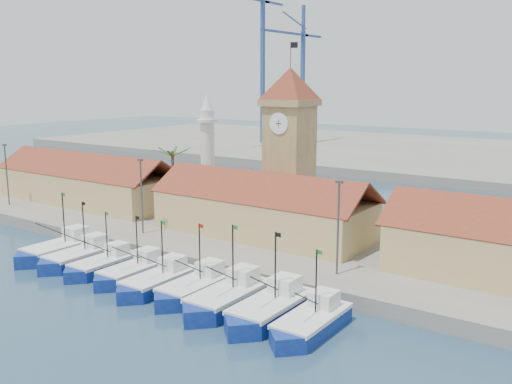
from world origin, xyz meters
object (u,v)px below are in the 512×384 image
Objects in this scene: boat_0 at (59,251)px; minaret at (208,150)px; boat_4 at (157,283)px; clock_tower at (290,143)px.

boat_0 is 0.63× the size of minaret.
boat_0 is at bearing 176.38° from boat_4.
boat_4 is 0.57× the size of minaret.
clock_tower is at bearing 90.29° from boat_4.
boat_0 reaches higher than boat_4.
clock_tower is (-0.12, 23.98, 11.24)m from boat_4.
boat_0 is 16.35m from boat_4.
boat_4 is at bearing -59.80° from minaret.
minaret is at bearing 172.39° from clock_tower.
clock_tower reaches higher than boat_4.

